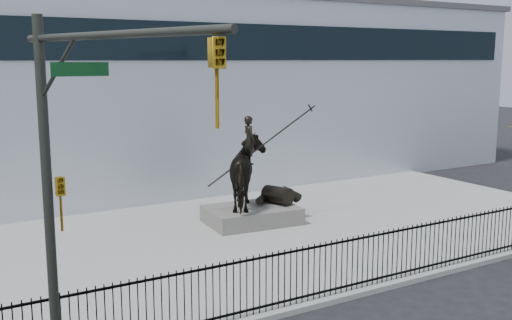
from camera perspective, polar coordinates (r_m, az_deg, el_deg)
ground at (r=15.24m, az=9.56°, el=-14.78°), size 120.00×120.00×0.00m
plaza at (r=20.67m, az=-3.19°, el=-7.82°), size 30.00×12.00×0.15m
building at (r=31.88m, az=-14.25°, el=6.14°), size 44.00×14.00×9.00m
picket_fence at (r=15.80m, az=6.67°, el=-10.28°), size 22.10×0.10×1.50m
statue_plinth at (r=22.62m, az=-0.40°, el=-5.25°), size 3.53×2.59×0.62m
equestrian_statue at (r=22.29m, az=-0.26°, el=-1.21°), size 4.25×2.83×3.61m
traffic_signal_left at (r=10.39m, az=-16.98°, el=-3.20°), size 1.52×4.84×7.00m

